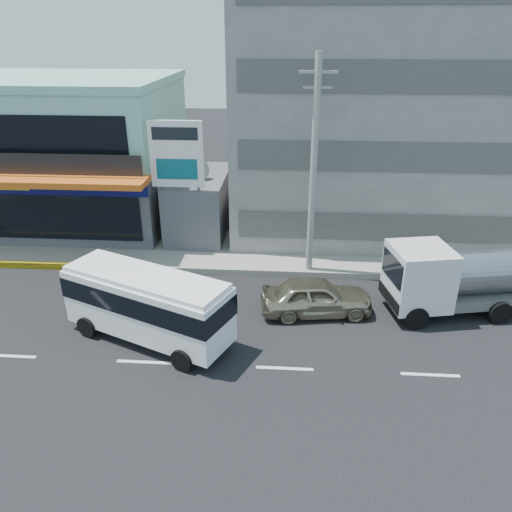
{
  "coord_description": "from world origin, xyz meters",
  "views": [
    {
      "loc": [
        5.01,
        -14.22,
        10.89
      ],
      "look_at": [
        3.67,
        4.55,
        2.2
      ],
      "focal_mm": 35.0,
      "sensor_mm": 36.0,
      "label": 1
    }
  ],
  "objects": [
    {
      "name": "concrete_building",
      "position": [
        10.0,
        15.0,
        7.0
      ],
      "size": [
        16.0,
        12.0,
        14.0
      ],
      "primitive_type": "cube",
      "color": "gray",
      "rests_on": "ground"
    },
    {
      "name": "tanker_truck",
      "position": [
        12.54,
        4.51,
        1.6
      ],
      "size": [
        7.83,
        3.64,
        2.98
      ],
      "color": "silver",
      "rests_on": "ground"
    },
    {
      "name": "gap_structure",
      "position": [
        0.0,
        12.0,
        1.75
      ],
      "size": [
        3.0,
        6.0,
        3.5
      ],
      "primitive_type": "cube",
      "color": "#4A494E",
      "rests_on": "ground"
    },
    {
      "name": "ground",
      "position": [
        0.0,
        0.0,
        0.0
      ],
      "size": [
        120.0,
        120.0,
        0.0
      ],
      "primitive_type": "plane",
      "color": "black",
      "rests_on": "ground"
    },
    {
      "name": "sedan",
      "position": [
        6.21,
        3.83,
        0.78
      ],
      "size": [
        4.75,
        2.4,
        1.55
      ],
      "primitive_type": "imported",
      "rotation": [
        0.0,
        0.0,
        1.7
      ],
      "color": "tan",
      "rests_on": "ground"
    },
    {
      "name": "sidewalk",
      "position": [
        5.0,
        9.5,
        0.15
      ],
      "size": [
        70.0,
        5.0,
        0.3
      ],
      "primitive_type": "cube",
      "color": "gray",
      "rests_on": "ground"
    },
    {
      "name": "utility_pole_near",
      "position": [
        6.0,
        7.4,
        5.15
      ],
      "size": [
        1.6,
        0.3,
        10.0
      ],
      "color": "#999993",
      "rests_on": "ground"
    },
    {
      "name": "billboard",
      "position": [
        -0.5,
        9.2,
        4.93
      ],
      "size": [
        2.6,
        0.18,
        6.9
      ],
      "color": "gray",
      "rests_on": "ground"
    },
    {
      "name": "minibus",
      "position": [
        -0.16,
        1.5,
        1.63
      ],
      "size": [
        6.81,
        4.56,
        2.73
      ],
      "color": "white",
      "rests_on": "ground"
    },
    {
      "name": "satellite_dish",
      "position": [
        0.0,
        11.0,
        3.58
      ],
      "size": [
        1.5,
        1.5,
        0.15
      ],
      "primitive_type": "cylinder",
      "color": "slate",
      "rests_on": "gap_structure"
    },
    {
      "name": "shop_building",
      "position": [
        -8.0,
        13.95,
        4.0
      ],
      "size": [
        12.4,
        11.7,
        8.0
      ],
      "color": "#4A494E",
      "rests_on": "ground"
    }
  ]
}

